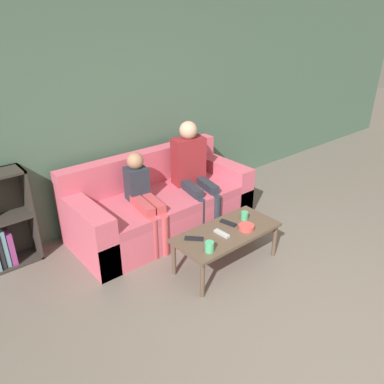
{
  "coord_description": "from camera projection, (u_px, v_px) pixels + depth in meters",
  "views": [
    {
      "loc": [
        -2.11,
        -0.8,
        2.26
      ],
      "look_at": [
        0.06,
        1.82,
        0.63
      ],
      "focal_mm": 35.0,
      "sensor_mm": 36.0,
      "label": 1
    }
  ],
  "objects": [
    {
      "name": "ground_plane",
      "position": [
        344.0,
        354.0,
        2.74
      ],
      "size": [
        22.0,
        22.0,
        0.0
      ],
      "primitive_type": "plane",
      "color": "#70665B"
    },
    {
      "name": "wall_back",
      "position": [
        126.0,
        108.0,
        4.19
      ],
      "size": [
        12.0,
        0.06,
        2.6
      ],
      "color": "#4C6B56",
      "rests_on": "ground_plane"
    },
    {
      "name": "couch",
      "position": [
        161.0,
        205.0,
        4.26
      ],
      "size": [
        2.05,
        0.91,
        0.84
      ],
      "color": "#DB5B70",
      "rests_on": "ground_plane"
    },
    {
      "name": "coffee_table",
      "position": [
        227.0,
        234.0,
        3.58
      ],
      "size": [
        1.05,
        0.49,
        0.38
      ],
      "color": "brown",
      "rests_on": "ground_plane"
    },
    {
      "name": "person_adult",
      "position": [
        192.0,
        166.0,
        4.26
      ],
      "size": [
        0.44,
        0.68,
        1.19
      ],
      "rotation": [
        0.0,
        0.0,
        -0.19
      ],
      "color": "#282D38",
      "rests_on": "ground_plane"
    },
    {
      "name": "person_child",
      "position": [
        143.0,
        195.0,
        3.87
      ],
      "size": [
        0.29,
        0.65,
        0.98
      ],
      "rotation": [
        0.0,
        0.0,
        -0.13
      ],
      "color": "#C6474C",
      "rests_on": "ground_plane"
    },
    {
      "name": "cup_near",
      "position": [
        245.0,
        216.0,
        3.74
      ],
      "size": [
        0.07,
        0.07,
        0.09
      ],
      "color": "#4CB77A",
      "rests_on": "coffee_table"
    },
    {
      "name": "cup_far",
      "position": [
        209.0,
        247.0,
        3.24
      ],
      "size": [
        0.08,
        0.08,
        0.1
      ],
      "color": "#4CB77A",
      "rests_on": "coffee_table"
    },
    {
      "name": "tv_remote_0",
      "position": [
        228.0,
        223.0,
        3.68
      ],
      "size": [
        0.09,
        0.18,
        0.02
      ],
      "rotation": [
        0.0,
        0.0,
        0.23
      ],
      "color": "black",
      "rests_on": "coffee_table"
    },
    {
      "name": "tv_remote_1",
      "position": [
        194.0,
        239.0,
        3.42
      ],
      "size": [
        0.15,
        0.15,
        0.02
      ],
      "rotation": [
        0.0,
        0.0,
        0.78
      ],
      "color": "black",
      "rests_on": "coffee_table"
    },
    {
      "name": "tv_remote_2",
      "position": [
        222.0,
        233.0,
        3.5
      ],
      "size": [
        0.06,
        0.17,
        0.02
      ],
      "rotation": [
        0.0,
        0.0,
        0.04
      ],
      "color": "#B7B7BC",
      "rests_on": "coffee_table"
    },
    {
      "name": "snack_bowl",
      "position": [
        246.0,
        227.0,
        3.58
      ],
      "size": [
        0.15,
        0.15,
        0.05
      ],
      "color": "#DB4C47",
      "rests_on": "coffee_table"
    }
  ]
}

